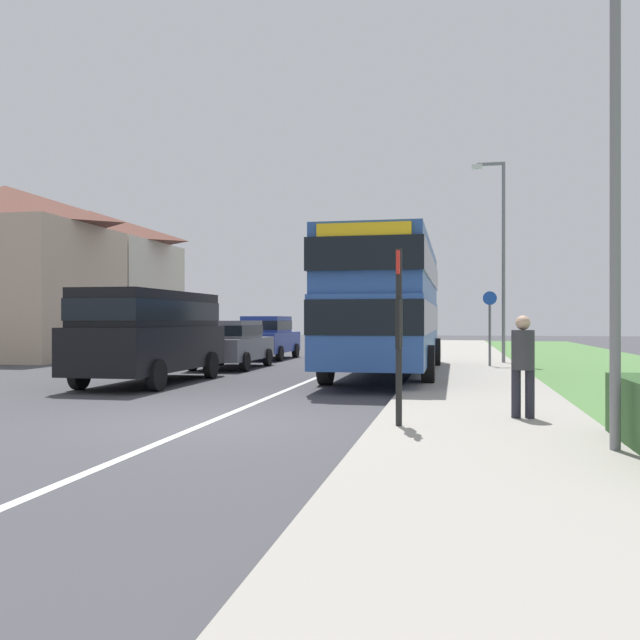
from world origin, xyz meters
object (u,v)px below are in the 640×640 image
object	(u,v)px
parked_car_blue	(268,336)
pedestrian_at_stop	(523,361)
parked_van_black	(151,329)
parked_car_grey	(231,342)
double_decker_bus	(388,301)
cycle_route_sign	(490,325)
street_lamp_mid	(500,248)
bus_stop_sign	(399,324)
street_lamp_near	(605,89)

from	to	relation	value
parked_car_blue	pedestrian_at_stop	world-z (taller)	parked_car_blue
parked_van_black	parked_car_grey	distance (m)	5.45
parked_car_blue	parked_van_black	bearing A→B (deg)	-90.07
double_decker_bus	parked_car_grey	size ratio (longest dim) A/B	2.55
cycle_route_sign	street_lamp_mid	xyz separation A→B (m)	(0.45, 1.93, 2.66)
bus_stop_sign	parked_car_grey	bearing A→B (deg)	119.07
parked_car_grey	cycle_route_sign	world-z (taller)	cycle_route_sign
pedestrian_at_stop	street_lamp_near	size ratio (longest dim) A/B	0.23
parked_car_blue	street_lamp_mid	world-z (taller)	street_lamp_mid
street_lamp_near	pedestrian_at_stop	bearing A→B (deg)	106.15
parked_car_grey	street_lamp_near	distance (m)	16.10
parked_van_black	pedestrian_at_stop	size ratio (longest dim) A/B	3.28
parked_car_blue	pedestrian_at_stop	size ratio (longest dim) A/B	2.54
street_lamp_near	street_lamp_mid	bearing A→B (deg)	90.57
parked_car_grey	cycle_route_sign	size ratio (longest dim) A/B	1.63
cycle_route_sign	double_decker_bus	bearing A→B (deg)	-133.89
street_lamp_near	bus_stop_sign	bearing A→B (deg)	152.73
parked_car_grey	street_lamp_near	xyz separation A→B (m)	(8.96, -12.95, 3.37)
street_lamp_mid	parked_van_black	bearing A→B (deg)	-137.05
cycle_route_sign	street_lamp_mid	world-z (taller)	street_lamp_mid
parked_van_black	street_lamp_mid	xyz separation A→B (m)	(9.04, 8.42, 2.72)
pedestrian_at_stop	cycle_route_sign	xyz separation A→B (m)	(0.08, 11.66, 0.45)
double_decker_bus	parked_car_grey	distance (m)	5.88
parked_van_black	cycle_route_sign	world-z (taller)	cycle_route_sign
double_decker_bus	pedestrian_at_stop	world-z (taller)	double_decker_bus
bus_stop_sign	street_lamp_near	world-z (taller)	street_lamp_near
street_lamp_near	cycle_route_sign	bearing A→B (deg)	92.48
double_decker_bus	pedestrian_at_stop	size ratio (longest dim) A/B	6.27
parked_van_black	pedestrian_at_stop	distance (m)	9.97
street_lamp_near	street_lamp_mid	distance (m)	15.95
street_lamp_near	parked_car_blue	bearing A→B (deg)	116.84
bus_stop_sign	street_lamp_mid	size ratio (longest dim) A/B	0.37
double_decker_bus	street_lamp_mid	bearing A→B (deg)	55.74
parked_van_black	bus_stop_sign	xyz separation A→B (m)	(6.74, -6.26, 0.17)
bus_stop_sign	cycle_route_sign	bearing A→B (deg)	81.73
parked_car_grey	bus_stop_sign	world-z (taller)	bus_stop_sign
parked_car_grey	bus_stop_sign	xyz separation A→B (m)	(6.49, -11.68, 0.67)
parked_car_blue	street_lamp_near	size ratio (longest dim) A/B	0.57
cycle_route_sign	street_lamp_near	size ratio (longest dim) A/B	0.34
cycle_route_sign	street_lamp_near	world-z (taller)	street_lamp_near
bus_stop_sign	pedestrian_at_stop	bearing A→B (deg)	31.64
cycle_route_sign	parked_car_blue	bearing A→B (deg)	154.23
parked_car_blue	street_lamp_mid	bearing A→B (deg)	-13.77
street_lamp_mid	street_lamp_near	bearing A→B (deg)	-89.43
cycle_route_sign	street_lamp_near	bearing A→B (deg)	-87.52
parked_car_grey	street_lamp_near	size ratio (longest dim) A/B	0.56
parked_car_grey	parked_car_blue	xyz separation A→B (m)	(-0.23, 5.21, 0.08)
street_lamp_near	street_lamp_mid	size ratio (longest dim) A/B	1.04
parked_car_grey	bus_stop_sign	distance (m)	13.38
bus_stop_sign	cycle_route_sign	size ratio (longest dim) A/B	1.03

